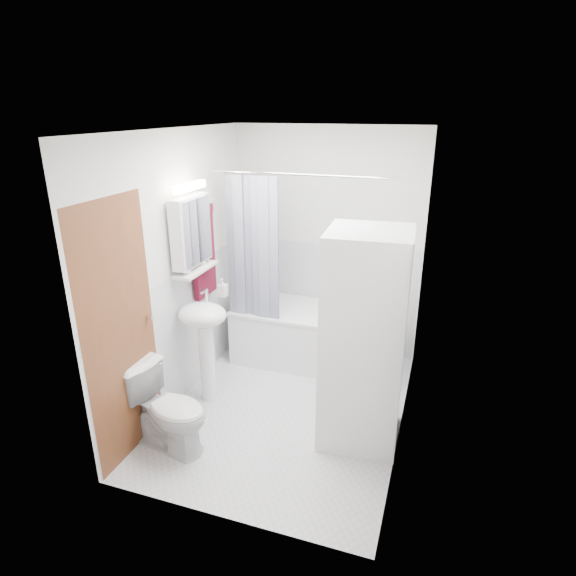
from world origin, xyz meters
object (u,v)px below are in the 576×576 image
(bathtub, at_px, (308,333))
(toilet, at_px, (168,409))
(sink, at_px, (204,330))
(washer_dryer, at_px, (364,340))

(bathtub, height_order, toilet, toilet)
(sink, distance_m, washer_dryer, 1.44)
(toilet, bearing_deg, washer_dryer, -54.77)
(sink, relative_size, washer_dryer, 0.60)
(bathtub, xyz_separation_m, sink, (-0.68, -0.99, 0.38))
(sink, xyz_separation_m, washer_dryer, (1.43, -0.08, 0.17))
(washer_dryer, bearing_deg, bathtub, 121.44)
(sink, bearing_deg, toilet, -87.23)
(bathtub, bearing_deg, toilet, -110.93)
(washer_dryer, height_order, toilet, washer_dryer)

